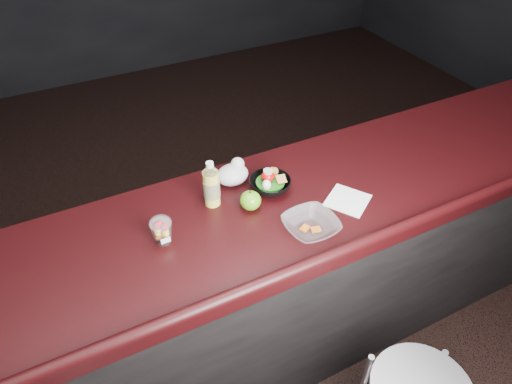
# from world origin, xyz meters

# --- Properties ---
(room_shell) EXTENTS (8.00, 8.00, 8.00)m
(room_shell) POSITION_xyz_m (0.00, 0.00, 1.83)
(room_shell) COLOR black
(room_shell) RESTS_ON ground
(counter) EXTENTS (4.06, 0.71, 1.02)m
(counter) POSITION_xyz_m (0.00, 0.30, 0.51)
(counter) COLOR black
(counter) RESTS_ON ground
(lemonade_bottle) EXTENTS (0.07, 0.07, 0.21)m
(lemonade_bottle) POSITION_xyz_m (-0.10, 0.42, 1.11)
(lemonade_bottle) COLOR yellow
(lemonade_bottle) RESTS_ON counter
(fruit_cup) EXTENTS (0.08, 0.08, 0.12)m
(fruit_cup) POSITION_xyz_m (-0.35, 0.31, 1.08)
(fruit_cup) COLOR white
(fruit_cup) RESTS_ON counter
(green_apple) EXTENTS (0.09, 0.09, 0.09)m
(green_apple) POSITION_xyz_m (0.03, 0.33, 1.06)
(green_apple) COLOR #3B840F
(green_apple) RESTS_ON counter
(plastic_bag) EXTENTS (0.14, 0.12, 0.10)m
(plastic_bag) POSITION_xyz_m (0.04, 0.51, 1.07)
(plastic_bag) COLOR silver
(plastic_bag) RESTS_ON counter
(snack_bowl) EXTENTS (0.22, 0.22, 0.10)m
(snack_bowl) POSITION_xyz_m (0.16, 0.39, 1.05)
(snack_bowl) COLOR black
(snack_bowl) RESTS_ON counter
(takeout_bowl) EXTENTS (0.22, 0.22, 0.05)m
(takeout_bowl) POSITION_xyz_m (0.18, 0.11, 1.05)
(takeout_bowl) COLOR silver
(takeout_bowl) RESTS_ON counter
(paper_napkin) EXTENTS (0.22, 0.22, 0.00)m
(paper_napkin) POSITION_xyz_m (0.41, 0.18, 1.02)
(paper_napkin) COLOR white
(paper_napkin) RESTS_ON counter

